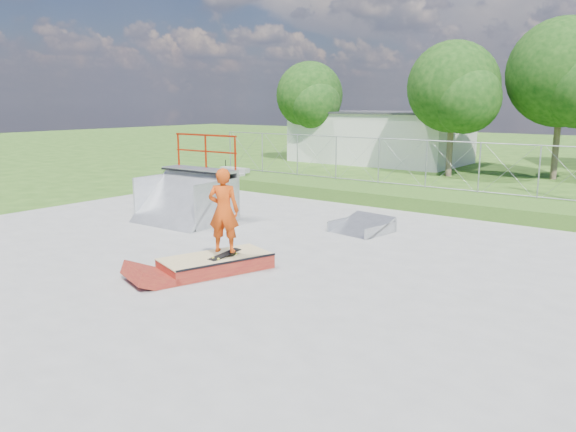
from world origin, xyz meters
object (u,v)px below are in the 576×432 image
object	(u,v)px
grind_box	(216,264)
flat_bank_ramp	(361,226)
quarter_pipe	(182,180)
skater	(224,214)

from	to	relation	value
grind_box	flat_bank_ramp	world-z (taller)	flat_bank_ramp
quarter_pipe	flat_bank_ramp	distance (m)	5.65
grind_box	flat_bank_ramp	bearing A→B (deg)	101.28
grind_box	quarter_pipe	distance (m)	5.53
flat_bank_ramp	skater	xyz separation A→B (m)	(-0.51, -5.13, 1.11)
quarter_pipe	skater	bearing A→B (deg)	-34.95
flat_bank_ramp	skater	distance (m)	5.27
grind_box	skater	size ratio (longest dim) A/B	1.43
quarter_pipe	grind_box	bearing A→B (deg)	-36.82
skater	grind_box	bearing A→B (deg)	-2.80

